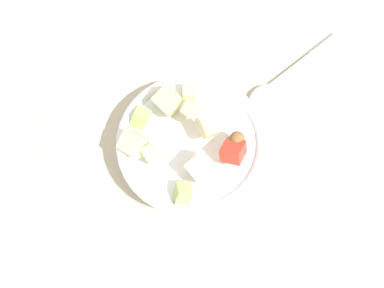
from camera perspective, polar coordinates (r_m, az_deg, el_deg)
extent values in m
plane|color=silver|center=(0.65, 0.95, -0.91)|extent=(2.40, 2.40, 0.00)
cube|color=#BCB299|center=(0.64, 0.95, -0.82)|extent=(0.50, 0.33, 0.01)
cylinder|color=white|center=(0.62, 0.00, -0.45)|extent=(0.22, 0.22, 0.05)
torus|color=white|center=(0.59, 0.00, 0.31)|extent=(0.23, 0.23, 0.02)
cube|color=beige|center=(0.58, -8.60, 0.08)|extent=(0.06, 0.05, 0.05)
cube|color=beige|center=(0.55, 1.31, -3.42)|extent=(0.05, 0.05, 0.04)
cube|color=#BC3828|center=(0.56, 6.13, -1.07)|extent=(0.04, 0.05, 0.04)
cube|color=beige|center=(0.57, -6.01, -1.41)|extent=(0.03, 0.03, 0.02)
cube|color=#A3CC6B|center=(0.56, -1.42, -7.32)|extent=(0.03, 0.03, 0.04)
cube|color=#E5D684|center=(0.59, -3.50, 6.51)|extent=(0.05, 0.06, 0.05)
sphere|color=brown|center=(0.57, 6.71, 0.73)|extent=(0.03, 0.03, 0.03)
cube|color=#A3CC6B|center=(0.61, -7.67, 3.73)|extent=(0.04, 0.04, 0.04)
cube|color=#E5D684|center=(0.62, -0.45, 7.76)|extent=(0.03, 0.03, 0.02)
cube|color=#E5D684|center=(0.57, 2.39, 2.88)|extent=(0.03, 0.03, 0.03)
cube|color=#E5D684|center=(0.57, 0.05, 5.29)|extent=(0.04, 0.04, 0.03)
ellipsoid|color=#B7B7BC|center=(0.68, 10.42, 7.10)|extent=(0.07, 0.05, 0.01)
cube|color=#B7B7BC|center=(0.74, 16.62, 11.60)|extent=(0.18, 0.08, 0.01)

